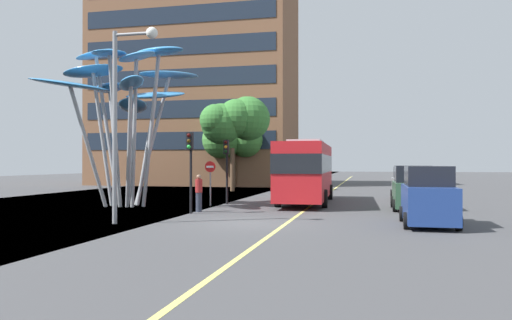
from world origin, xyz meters
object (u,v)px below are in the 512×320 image
(leaf_sculpture, at_px, (125,89))
(car_parked_near, at_px, (428,198))
(traffic_light_kerb_far, at_px, (227,158))
(pedestrian, at_px, (199,193))
(red_bus, at_px, (306,169))
(traffic_light_kerb_near, at_px, (190,155))
(car_parked_far, at_px, (407,184))
(car_parked_mid, at_px, (412,189))
(no_entry_sign, at_px, (210,176))
(street_lamp, at_px, (125,99))

(leaf_sculpture, distance_m, car_parked_near, 17.05)
(traffic_light_kerb_far, relative_size, pedestrian, 2.04)
(red_bus, bearing_deg, traffic_light_kerb_near, -121.42)
(traffic_light_kerb_far, distance_m, car_parked_far, 11.80)
(leaf_sculpture, bearing_deg, car_parked_mid, 3.33)
(leaf_sculpture, relative_size, car_parked_mid, 2.20)
(pedestrian, distance_m, no_entry_sign, 3.43)
(pedestrian, bearing_deg, leaf_sculpture, 154.37)
(leaf_sculpture, bearing_deg, pedestrian, -25.63)
(traffic_light_kerb_near, xyz_separation_m, car_parked_mid, (10.11, 4.30, -1.68))
(traffic_light_kerb_far, bearing_deg, pedestrian, -91.02)
(traffic_light_kerb_far, distance_m, pedestrian, 4.79)
(car_parked_mid, bearing_deg, leaf_sculpture, -176.67)
(red_bus, distance_m, leaf_sculpture, 11.13)
(street_lamp, bearing_deg, red_bus, 64.36)
(red_bus, relative_size, no_entry_sign, 4.31)
(traffic_light_kerb_far, xyz_separation_m, car_parked_far, (10.19, 5.72, -1.65))
(red_bus, distance_m, traffic_light_kerb_far, 4.70)
(car_parked_near, height_order, car_parked_far, car_parked_near)
(leaf_sculpture, xyz_separation_m, traffic_light_kerb_near, (5.03, -3.41, -3.71))
(pedestrian, relative_size, no_entry_sign, 0.73)
(car_parked_mid, bearing_deg, car_parked_far, 88.04)
(leaf_sculpture, distance_m, car_parked_far, 18.05)
(traffic_light_kerb_near, bearing_deg, leaf_sculpture, 145.82)
(car_parked_mid, relative_size, pedestrian, 2.23)
(traffic_light_kerb_near, distance_m, car_parked_far, 15.31)
(red_bus, xyz_separation_m, car_parked_far, (5.91, 3.89, -1.00))
(leaf_sculpture, distance_m, pedestrian, 7.91)
(leaf_sculpture, distance_m, street_lamp, 8.75)
(traffic_light_kerb_far, xyz_separation_m, no_entry_sign, (-0.59, -1.14, -1.02))
(leaf_sculpture, height_order, car_parked_near, leaf_sculpture)
(car_parked_near, xyz_separation_m, car_parked_far, (0.18, 13.29, -0.05))
(red_bus, relative_size, street_lamp, 1.40)
(car_parked_mid, bearing_deg, red_bus, 152.44)
(red_bus, bearing_deg, car_parked_mid, -27.56)
(car_parked_mid, distance_m, pedestrian, 10.57)
(leaf_sculpture, height_order, pedestrian, leaf_sculpture)
(traffic_light_kerb_near, height_order, traffic_light_kerb_far, traffic_light_kerb_near)
(car_parked_near, relative_size, no_entry_sign, 1.66)
(leaf_sculpture, distance_m, car_parked_mid, 16.10)
(red_bus, height_order, car_parked_near, red_bus)
(red_bus, bearing_deg, traffic_light_kerb_far, -156.72)
(car_parked_far, height_order, no_entry_sign, no_entry_sign)
(traffic_light_kerb_far, distance_m, no_entry_sign, 1.64)
(traffic_light_kerb_near, bearing_deg, car_parked_mid, 23.01)
(red_bus, bearing_deg, car_parked_near, -58.61)
(traffic_light_kerb_near, xyz_separation_m, street_lamp, (-1.07, -4.22, 2.09))
(traffic_light_kerb_far, distance_m, car_parked_mid, 10.15)
(car_parked_mid, bearing_deg, street_lamp, -142.74)
(car_parked_far, height_order, street_lamp, street_lamp)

